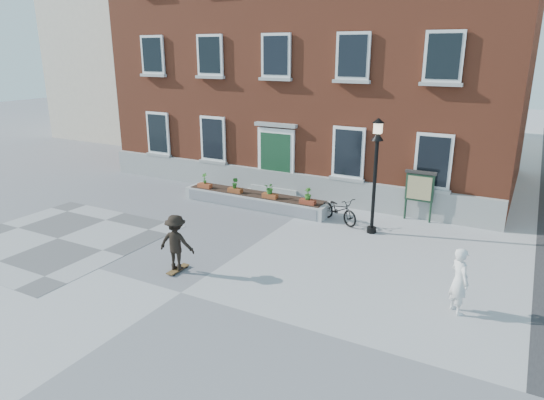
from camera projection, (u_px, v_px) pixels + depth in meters
The scene contains 10 objects.
ground at pixel (181, 293), 12.54m from camera, with size 100.00×100.00×0.00m, color #9E9EA0.
checker_patch at pixel (58, 239), 16.12m from camera, with size 6.00×6.00×0.01m, color #535356.
distant_building at pixel (156, 43), 35.62m from camera, with size 10.00×12.00×13.00m, color beige.
bicycle at pixel (339, 209), 17.53m from camera, with size 0.64×1.84×0.97m, color black.
bystander at pixel (459, 281), 11.38m from camera, with size 0.60×0.39×1.64m, color silver.
brick_building at pixel (326, 44), 23.30m from camera, with size 18.40×10.85×12.60m.
planter_assembly at pixel (256, 199), 19.37m from camera, with size 6.20×1.12×1.15m.
lamp_post at pixel (376, 160), 15.91m from camera, with size 0.40×0.40×3.93m.
notice_board at pixel (420, 187), 17.48m from camera, with size 1.10×0.16×1.87m.
skateboarder at pixel (176, 243), 13.50m from camera, with size 1.13×0.78×1.68m.
Camera 1 is at (7.47, -8.75, 6.01)m, focal length 32.00 mm.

